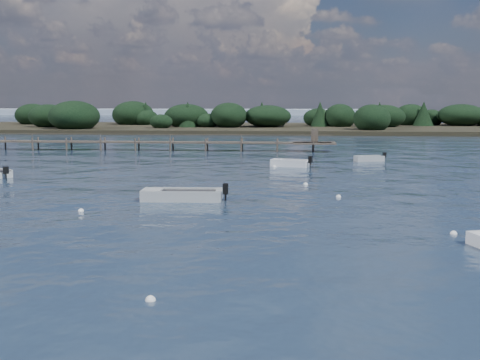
# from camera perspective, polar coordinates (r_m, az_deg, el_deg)

# --- Properties ---
(ground) EXTENTS (400.00, 400.00, 0.00)m
(ground) POSITION_cam_1_polar(r_m,az_deg,el_deg) (83.97, 4.01, 3.42)
(ground) COLOR #182638
(ground) RESTS_ON ground
(dinghy_mid_grey) EXTENTS (5.27, 2.04, 1.32)m
(dinghy_mid_grey) POSITION_cam_1_polar(r_m,az_deg,el_deg) (36.71, -5.54, -1.64)
(dinghy_mid_grey) COLOR #A1A6A8
(dinghy_mid_grey) RESTS_ON ground
(tender_far_white) EXTENTS (3.86, 2.24, 1.30)m
(tender_far_white) POSITION_cam_1_polar(r_m,az_deg,el_deg) (55.35, 4.75, 1.47)
(tender_far_white) COLOR silver
(tender_far_white) RESTS_ON ground
(tender_far_grey_b) EXTENTS (3.27, 1.87, 1.10)m
(tender_far_grey_b) POSITION_cam_1_polar(r_m,az_deg,el_deg) (61.45, 12.14, 1.90)
(tender_far_grey_b) COLOR #A1A6A8
(tender_far_grey_b) RESTS_ON ground
(buoy_a) EXTENTS (0.32, 0.32, 0.32)m
(buoy_a) POSITION_cam_1_polar(r_m,az_deg,el_deg) (18.77, -8.49, -11.25)
(buoy_a) COLOR white
(buoy_a) RESTS_ON ground
(buoy_b) EXTENTS (0.32, 0.32, 0.32)m
(buoy_b) POSITION_cam_1_polar(r_m,az_deg,el_deg) (29.06, 19.59, -4.85)
(buoy_b) COLOR white
(buoy_b) RESTS_ON ground
(buoy_c) EXTENTS (0.32, 0.32, 0.32)m
(buoy_c) POSITION_cam_1_polar(r_m,az_deg,el_deg) (34.05, -14.84, -2.89)
(buoy_c) COLOR white
(buoy_c) RESTS_ON ground
(buoy_e) EXTENTS (0.32, 0.32, 0.32)m
(buoy_e) POSITION_cam_1_polar(r_m,az_deg,el_deg) (54.87, 3.28, 1.24)
(buoy_e) COLOR white
(buoy_e) RESTS_ON ground
(buoy_extra_a) EXTENTS (0.32, 0.32, 0.32)m
(buoy_extra_a) POSITION_cam_1_polar(r_m,az_deg,el_deg) (43.63, 6.23, -0.43)
(buoy_extra_a) COLOR white
(buoy_extra_a) RESTS_ON ground
(buoy_extra_b) EXTENTS (0.32, 0.32, 0.32)m
(buoy_extra_b) POSITION_cam_1_polar(r_m,az_deg,el_deg) (38.21, 9.32, -1.62)
(buoy_extra_b) COLOR white
(buoy_extra_b) RESTS_ON ground
(jetty) EXTENTS (64.50, 3.20, 3.40)m
(jetty) POSITION_cam_1_polar(r_m,az_deg,el_deg) (75.47, -12.89, 3.53)
(jetty) COLOR #4E4339
(jetty) RESTS_ON ground
(far_headland) EXTENTS (190.00, 40.00, 5.80)m
(far_headland) POSITION_cam_1_polar(r_m,az_deg,el_deg) (126.09, 15.77, 5.42)
(far_headland) COLOR black
(far_headland) RESTS_ON ground
(distant_haze) EXTENTS (280.00, 20.00, 2.40)m
(distant_haze) POSITION_cam_1_polar(r_m,az_deg,el_deg) (269.69, -15.04, 6.01)
(distant_haze) COLOR #97A7BA
(distant_haze) RESTS_ON ground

